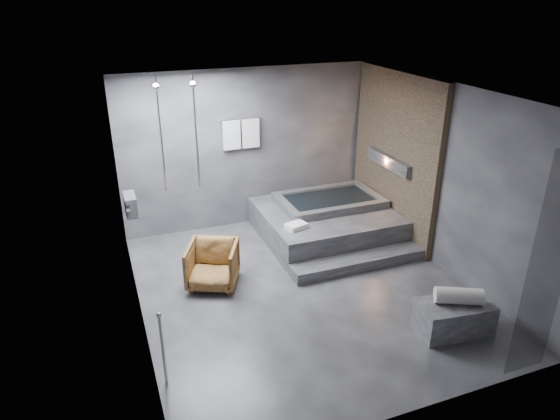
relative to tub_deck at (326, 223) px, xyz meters
name	(u,v)px	position (x,y,z in m)	size (l,w,h in m)	color
room	(325,167)	(-0.65, -1.21, 1.48)	(5.00, 5.04, 2.82)	#28282A
tub_deck	(326,223)	(0.00, 0.00, 0.00)	(2.20, 2.00, 0.50)	#2D2D2F
tub_step	(358,262)	(0.00, -1.18, -0.16)	(2.20, 0.36, 0.18)	#2D2D2F
concrete_bench	(454,317)	(0.34, -3.00, -0.05)	(0.91, 0.50, 0.41)	#37373A
driftwood_chair	(213,265)	(-2.23, -0.86, 0.07)	(0.69, 0.71, 0.65)	#492C12
rolled_towel	(459,296)	(0.36, -3.00, 0.26)	(0.21, 0.21, 0.57)	silver
deck_towel	(296,226)	(-0.77, -0.50, 0.29)	(0.31, 0.23, 0.08)	white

